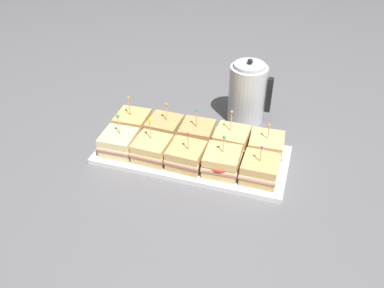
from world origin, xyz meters
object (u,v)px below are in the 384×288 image
at_px(serving_platter, 192,155).
at_px(sandwich_front_center, 186,156).
at_px(sandwich_back_center, 197,134).
at_px(sandwich_back_right, 231,140).
at_px(kettle_steel, 247,93).
at_px(sandwich_front_far_left, 119,143).
at_px(sandwich_front_left, 152,149).
at_px(sandwich_front_right, 222,162).
at_px(sandwich_back_far_left, 133,123).
at_px(sandwich_back_far_right, 266,147).
at_px(sandwich_front_far_right, 260,169).
at_px(sandwich_back_left, 165,129).

height_order(serving_platter, sandwich_front_center, sandwich_front_center).
bearing_deg(sandwich_back_center, sandwich_front_center, -89.41).
bearing_deg(sandwich_back_right, sandwich_back_center, -179.79).
bearing_deg(kettle_steel, sandwich_front_far_left, -136.74).
relative_size(serving_platter, sandwich_front_center, 4.83).
bearing_deg(sandwich_front_left, sandwich_front_right, 0.14).
xyz_separation_m(sandwich_front_right, sandwich_back_far_left, (-0.37, 0.12, -0.00)).
distance_m(sandwich_front_center, sandwich_back_far_right, 0.27).
relative_size(sandwich_front_center, sandwich_back_right, 0.88).
height_order(sandwich_front_left, sandwich_back_center, sandwich_front_left).
distance_m(sandwich_front_left, sandwich_back_far_left, 0.17).
relative_size(sandwich_front_left, sandwich_front_far_right, 1.18).
bearing_deg(sandwich_back_right, serving_platter, -152.99).
bearing_deg(sandwich_front_right, serving_platter, 153.30).
distance_m(sandwich_back_far_left, kettle_steel, 0.45).
bearing_deg(sandwich_front_far_right, sandwich_back_left, 161.68).
distance_m(sandwich_front_far_left, sandwich_front_center, 0.24).
bearing_deg(sandwich_front_left, sandwich_front_far_right, 0.28).
bearing_deg(serving_platter, sandwich_front_right, -26.70).
relative_size(serving_platter, sandwich_back_far_right, 4.87).
bearing_deg(sandwich_back_center, sandwich_back_right, 0.21).
height_order(sandwich_front_center, sandwich_back_center, sandwich_back_center).
bearing_deg(sandwich_front_left, serving_platter, 26.79).
relative_size(sandwich_front_center, sandwich_front_right, 0.98).
distance_m(sandwich_back_far_left, sandwich_back_center, 0.24).
distance_m(sandwich_front_far_right, sandwich_back_left, 0.39).
relative_size(sandwich_front_center, kettle_steel, 0.52).
xyz_separation_m(sandwich_front_right, kettle_steel, (0.01, 0.35, 0.06)).
xyz_separation_m(sandwich_back_left, sandwich_back_far_right, (0.37, -0.00, -0.00)).
xyz_separation_m(sandwich_front_center, sandwich_back_far_left, (-0.25, 0.12, 0.00)).
relative_size(sandwich_front_far_left, sandwich_front_far_right, 1.15).
distance_m(serving_platter, kettle_steel, 0.34).
bearing_deg(kettle_steel, sandwich_back_right, -91.79).
relative_size(sandwich_back_far_left, sandwich_back_left, 1.05).
bearing_deg(sandwich_front_far_right, sandwich_back_center, 153.61).
height_order(serving_platter, sandwich_front_right, sandwich_front_right).
distance_m(sandwich_back_left, sandwich_back_far_right, 0.37).
relative_size(sandwich_front_far_right, sandwich_back_left, 0.89).
bearing_deg(sandwich_front_center, sandwich_back_far_left, 153.36).
bearing_deg(sandwich_front_right, sandwich_front_center, -178.79).
distance_m(serving_platter, sandwich_front_far_left, 0.26).
distance_m(sandwich_front_center, sandwich_back_left, 0.17).
distance_m(sandwich_back_center, sandwich_back_right, 0.13).
relative_size(sandwich_back_far_left, kettle_steel, 0.59).
xyz_separation_m(sandwich_front_far_left, sandwich_front_right, (0.36, 0.00, 0.00)).
height_order(sandwich_back_right, sandwich_back_far_right, sandwich_back_right).
distance_m(sandwich_back_left, kettle_steel, 0.35).
distance_m(sandwich_front_right, kettle_steel, 0.36).
relative_size(sandwich_front_far_left, sandwich_front_right, 1.08).
height_order(sandwich_front_far_left, sandwich_front_left, sandwich_front_left).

